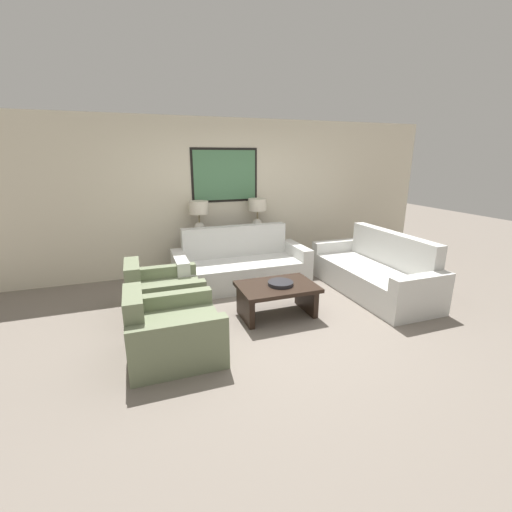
# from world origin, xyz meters

# --- Properties ---
(ground_plane) EXTENTS (20.00, 20.00, 0.00)m
(ground_plane) POSITION_xyz_m (0.00, 0.00, 0.00)
(ground_plane) COLOR slate
(back_wall) EXTENTS (8.16, 0.12, 2.65)m
(back_wall) POSITION_xyz_m (0.00, 2.37, 1.33)
(back_wall) COLOR beige
(back_wall) RESTS_ON ground_plane
(console_table) EXTENTS (1.55, 0.39, 0.74)m
(console_table) POSITION_xyz_m (0.00, 2.10, 0.37)
(console_table) COLOR black
(console_table) RESTS_ON ground_plane
(table_lamp_left) EXTENTS (0.33, 0.33, 0.56)m
(table_lamp_left) POSITION_xyz_m (-0.52, 2.10, 1.12)
(table_lamp_left) COLOR silver
(table_lamp_left) RESTS_ON console_table
(table_lamp_right) EXTENTS (0.33, 0.33, 0.56)m
(table_lamp_right) POSITION_xyz_m (0.52, 2.10, 1.12)
(table_lamp_right) COLOR silver
(table_lamp_right) RESTS_ON console_table
(couch_by_back_wall) EXTENTS (2.13, 0.89, 0.91)m
(couch_by_back_wall) POSITION_xyz_m (0.00, 1.46, 0.29)
(couch_by_back_wall) COLOR silver
(couch_by_back_wall) RESTS_ON ground_plane
(couch_by_side) EXTENTS (0.89, 2.13, 0.91)m
(couch_by_side) POSITION_xyz_m (1.83, 0.44, 0.29)
(couch_by_side) COLOR silver
(couch_by_side) RESTS_ON ground_plane
(coffee_table) EXTENTS (1.00, 0.69, 0.42)m
(coffee_table) POSITION_xyz_m (0.10, 0.18, 0.30)
(coffee_table) COLOR black
(coffee_table) RESTS_ON ground_plane
(decorative_bowl) EXTENTS (0.33, 0.33, 0.05)m
(decorative_bowl) POSITION_xyz_m (0.14, 0.16, 0.45)
(decorative_bowl) COLOR #232328
(decorative_bowl) RESTS_ON coffee_table
(armchair_near_back_wall) EXTENTS (0.93, 0.88, 0.75)m
(armchair_near_back_wall) POSITION_xyz_m (-1.30, 0.69, 0.26)
(armchair_near_back_wall) COLOR #707A5B
(armchair_near_back_wall) RESTS_ON ground_plane
(armchair_near_camera) EXTENTS (0.93, 0.88, 0.75)m
(armchair_near_camera) POSITION_xyz_m (-1.30, -0.34, 0.26)
(armchair_near_camera) COLOR #707A5B
(armchair_near_camera) RESTS_ON ground_plane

